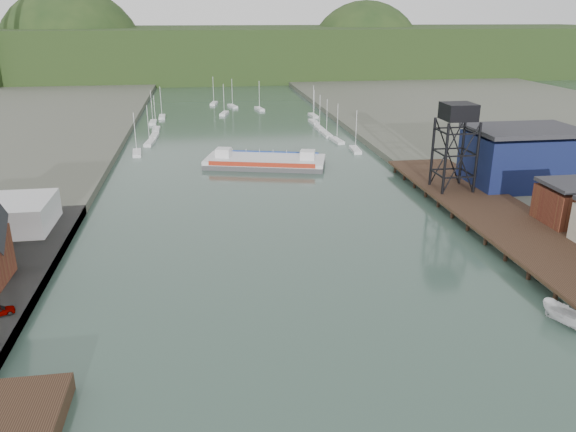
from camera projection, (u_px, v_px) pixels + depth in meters
name	position (u px, v px, depth m)	size (l,w,h in m)	color
ground	(346.00, 427.00, 48.03)	(600.00, 600.00, 0.00)	#294036
east_pier	(494.00, 212.00, 94.47)	(14.00, 70.00, 2.45)	black
lift_tower	(458.00, 117.00, 101.59)	(6.50, 6.50, 16.00)	black
blue_shed	(522.00, 158.00, 108.50)	(20.50, 14.50, 11.30)	#0E113E
marina_sailboats	(238.00, 125.00, 176.63)	(57.71, 92.65, 0.90)	silver
distant_hills	(211.00, 56.00, 324.05)	(500.00, 120.00, 80.00)	#1C3216
chain_ferry	(265.00, 161.00, 129.71)	(29.18, 17.73, 3.93)	#454547
motorboat	(566.00, 316.00, 63.17)	(2.36, 6.27, 2.42)	silver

